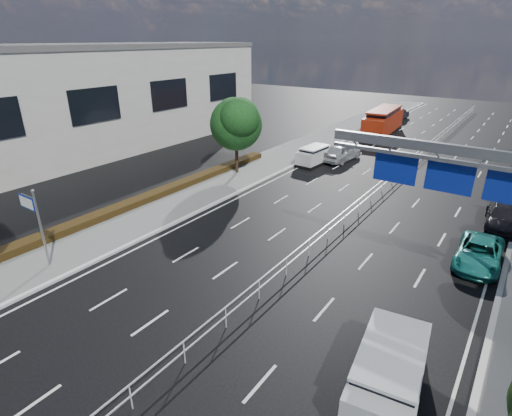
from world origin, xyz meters
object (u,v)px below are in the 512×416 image
Objects in this scene: toilet_sign at (33,214)px; overhead_gantry at (469,175)px; near_car_dark at (399,114)px; parked_car_teal at (479,253)px; red_bus at (383,121)px; white_minivan at (314,156)px; silver_minivan at (389,373)px; parked_car_dark at (504,217)px; near_car_silver at (341,152)px.

overhead_gantry is (17.69, 10.05, 2.66)m from toilet_sign.
near_car_dark is 1.03× the size of parked_car_teal.
near_car_dark is 41.44m from parked_car_teal.
overhead_gantry is at bearing -70.70° from red_bus.
overhead_gantry is at bearing 111.08° from near_car_dark.
overhead_gantry reaches higher than toilet_sign.
toilet_sign is 0.40× the size of red_bus.
toilet_sign reaches higher than near_car_dark.
near_car_dark is at bearing 92.33° from red_bus.
white_minivan is at bearing 82.53° from toilet_sign.
overhead_gantry reaches higher than silver_minivan.
white_minivan is 0.86× the size of near_car_dark.
red_bus is 2.28× the size of near_car_dark.
near_car_dark is (2.95, 51.48, -2.16)m from toilet_sign.
toilet_sign is 0.89× the size of parked_car_dark.
red_bus is at bearing 119.62° from parked_car_dark.
overhead_gantry is at bearing -105.18° from parked_car_dark.
toilet_sign is 24.66m from white_minivan.
toilet_sign is at bearing 88.21° from near_car_dark.
silver_minivan is (12.66, -25.00, 0.12)m from near_car_silver.
near_car_dark reaches higher than parked_car_dark.
silver_minivan is (-0.24, -8.05, -4.63)m from overhead_gantry.
white_minivan reaches higher than near_car_dark.
red_bus is at bearing 89.87° from white_minivan.
near_car_dark is at bearing -80.03° from near_car_silver.
near_car_silver is (0.52, -13.46, -0.80)m from red_bus.
overhead_gantry is 10.32m from parked_car_dark.
white_minivan is (-14.50, 14.31, -4.76)m from overhead_gantry.
parked_car_dark is at bearing 82.66° from parked_car_teal.
overhead_gantry reaches higher than parked_car_dark.
silver_minivan reaches higher than parked_car_dark.
toilet_sign is at bearing 85.61° from near_car_silver.
toilet_sign is at bearing -146.40° from parked_car_teal.
silver_minivan is at bearing -75.60° from red_bus.
parked_car_teal is at bearing 113.77° from near_car_dark.
red_bus reaches higher than parked_car_teal.
near_car_dark is at bearing 109.59° from overhead_gantry.
parked_car_teal is at bearing -32.28° from white_minivan.
overhead_gantry is 2.04× the size of silver_minivan.
silver_minivan is at bearing -101.33° from parked_car_dark.
toilet_sign is 27.50m from near_car_silver.
white_minivan is 0.81× the size of silver_minivan.
overhead_gantry is 20.92m from white_minivan.
white_minivan is at bearing 114.88° from silver_minivan.
near_car_silver is 1.09× the size of parked_car_teal.
parked_car_teal is (15.46, -11.23, -0.20)m from white_minivan.
overhead_gantry is at bearing -108.91° from parked_car_teal.
overhead_gantry is 2.02× the size of near_car_silver.
near_car_silver reaches higher than near_car_dark.
near_car_silver reaches higher than parked_car_teal.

